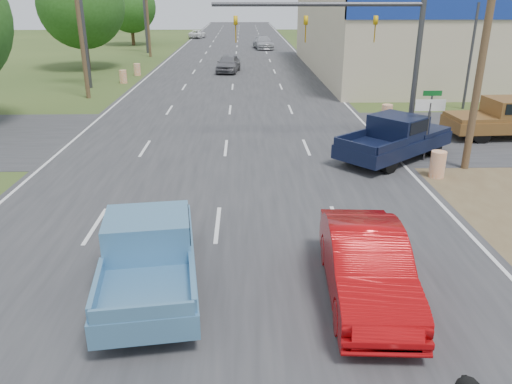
{
  "coord_description": "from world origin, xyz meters",
  "views": [
    {
      "loc": [
        0.8,
        -5.42,
        6.34
      ],
      "look_at": [
        1.13,
        7.35,
        1.3
      ],
      "focal_mm": 35.0,
      "sensor_mm": 36.0,
      "label": 1
    }
  ],
  "objects_px": {
    "brown_pickup": "(505,118)",
    "distant_car_white": "(197,34)",
    "red_convertible": "(366,266)",
    "navy_pickup": "(397,137)",
    "blue_pickup": "(149,250)",
    "distant_car_silver": "(263,43)",
    "distant_car_grey": "(228,64)"
  },
  "relations": [
    {
      "from": "brown_pickup",
      "to": "distant_car_white",
      "type": "height_order",
      "value": "brown_pickup"
    },
    {
      "from": "red_convertible",
      "to": "navy_pickup",
      "type": "xyz_separation_m",
      "value": [
        3.62,
        10.19,
        0.14
      ]
    },
    {
      "from": "red_convertible",
      "to": "distant_car_white",
      "type": "height_order",
      "value": "red_convertible"
    },
    {
      "from": "blue_pickup",
      "to": "distant_car_white",
      "type": "relative_size",
      "value": 1.26
    },
    {
      "from": "blue_pickup",
      "to": "distant_car_silver",
      "type": "bearing_deg",
      "value": 77.48
    },
    {
      "from": "blue_pickup",
      "to": "distant_car_grey",
      "type": "relative_size",
      "value": 1.25
    },
    {
      "from": "red_convertible",
      "to": "distant_car_silver",
      "type": "distance_m",
      "value": 56.2
    },
    {
      "from": "red_convertible",
      "to": "brown_pickup",
      "type": "distance_m",
      "value": 16.55
    },
    {
      "from": "distant_car_grey",
      "to": "distant_car_silver",
      "type": "distance_m",
      "value": 21.04
    },
    {
      "from": "blue_pickup",
      "to": "distant_car_white",
      "type": "height_order",
      "value": "blue_pickup"
    },
    {
      "from": "blue_pickup",
      "to": "distant_car_white",
      "type": "bearing_deg",
      "value": 86.37
    },
    {
      "from": "blue_pickup",
      "to": "distant_car_white",
      "type": "distance_m",
      "value": 73.63
    },
    {
      "from": "brown_pickup",
      "to": "distant_car_silver",
      "type": "height_order",
      "value": "brown_pickup"
    },
    {
      "from": "distant_car_grey",
      "to": "distant_car_white",
      "type": "height_order",
      "value": "distant_car_grey"
    },
    {
      "from": "distant_car_grey",
      "to": "distant_car_silver",
      "type": "height_order",
      "value": "distant_car_silver"
    },
    {
      "from": "distant_car_grey",
      "to": "blue_pickup",
      "type": "bearing_deg",
      "value": -83.83
    },
    {
      "from": "red_convertible",
      "to": "navy_pickup",
      "type": "distance_m",
      "value": 10.82
    },
    {
      "from": "brown_pickup",
      "to": "distant_car_white",
      "type": "distance_m",
      "value": 63.87
    },
    {
      "from": "distant_car_silver",
      "to": "distant_car_white",
      "type": "bearing_deg",
      "value": 111.67
    },
    {
      "from": "brown_pickup",
      "to": "distant_car_white",
      "type": "xyz_separation_m",
      "value": [
        -19.69,
        60.76,
        -0.34
      ]
    },
    {
      "from": "blue_pickup",
      "to": "navy_pickup",
      "type": "xyz_separation_m",
      "value": [
        8.5,
        9.49,
        0.04
      ]
    },
    {
      "from": "distant_car_white",
      "to": "brown_pickup",
      "type": "bearing_deg",
      "value": 116.8
    },
    {
      "from": "red_convertible",
      "to": "distant_car_white",
      "type": "distance_m",
      "value": 74.83
    },
    {
      "from": "blue_pickup",
      "to": "brown_pickup",
      "type": "bearing_deg",
      "value": 33.42
    },
    {
      "from": "distant_car_silver",
      "to": "brown_pickup",
      "type": "bearing_deg",
      "value": -84.19
    },
    {
      "from": "red_convertible",
      "to": "blue_pickup",
      "type": "bearing_deg",
      "value": 175.04
    },
    {
      "from": "red_convertible",
      "to": "navy_pickup",
      "type": "relative_size",
      "value": 0.86
    },
    {
      "from": "red_convertible",
      "to": "distant_car_grey",
      "type": "relative_size",
      "value": 1.08
    },
    {
      "from": "blue_pickup",
      "to": "brown_pickup",
      "type": "height_order",
      "value": "brown_pickup"
    },
    {
      "from": "red_convertible",
      "to": "brown_pickup",
      "type": "bearing_deg",
      "value": 57.31
    },
    {
      "from": "red_convertible",
      "to": "distant_car_silver",
      "type": "relative_size",
      "value": 0.91
    },
    {
      "from": "navy_pickup",
      "to": "distant_car_grey",
      "type": "distance_m",
      "value": 26.44
    }
  ]
}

